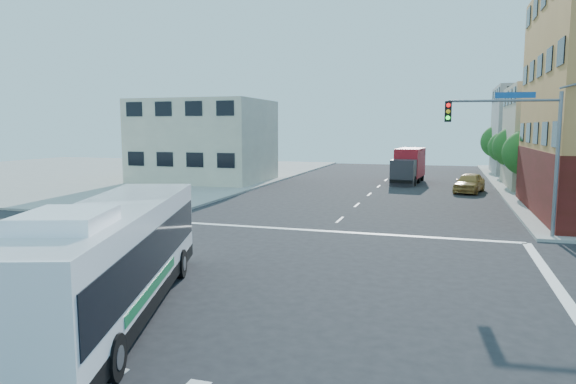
% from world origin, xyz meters
% --- Properties ---
extents(ground, '(120.00, 120.00, 0.00)m').
position_xyz_m(ground, '(0.00, 0.00, 0.00)').
color(ground, black).
rests_on(ground, ground).
extents(sidewalk_nw, '(50.00, 50.00, 0.15)m').
position_xyz_m(sidewalk_nw, '(-35.00, 35.00, 0.07)').
color(sidewalk_nw, gray).
rests_on(sidewalk_nw, ground).
extents(building_east_far, '(12.06, 10.06, 10.00)m').
position_xyz_m(building_east_far, '(16.98, 47.98, 5.01)').
color(building_east_far, '#ACACA6').
rests_on(building_east_far, ground).
extents(building_west, '(12.06, 10.06, 8.00)m').
position_xyz_m(building_west, '(-17.02, 29.98, 4.01)').
color(building_west, beige).
rests_on(building_west, ground).
extents(signal_mast_ne, '(7.91, 1.13, 8.07)m').
position_xyz_m(signal_mast_ne, '(9.08, 10.62, 4.98)').
color(signal_mast_ne, slate).
rests_on(signal_mast_ne, ground).
extents(street_tree_a, '(3.60, 3.60, 5.53)m').
position_xyz_m(street_tree_a, '(11.90, 27.92, 3.59)').
color(street_tree_a, '#3D2316').
rests_on(street_tree_a, ground).
extents(street_tree_b, '(3.80, 3.80, 5.79)m').
position_xyz_m(street_tree_b, '(11.90, 35.92, 3.75)').
color(street_tree_b, '#3D2316').
rests_on(street_tree_b, ground).
extents(street_tree_c, '(3.40, 3.40, 5.29)m').
position_xyz_m(street_tree_c, '(11.90, 43.92, 3.46)').
color(street_tree_c, '#3D2316').
rests_on(street_tree_c, ground).
extents(street_tree_d, '(4.00, 4.00, 6.03)m').
position_xyz_m(street_tree_d, '(11.90, 51.92, 3.88)').
color(street_tree_d, '#3D2316').
rests_on(street_tree_d, ground).
extents(transit_bus, '(6.09, 12.00, 3.50)m').
position_xyz_m(transit_bus, '(-3.07, -4.08, 1.71)').
color(transit_bus, black).
rests_on(transit_bus, ground).
extents(box_truck, '(2.87, 7.59, 3.33)m').
position_xyz_m(box_truck, '(2.35, 34.69, 1.62)').
color(box_truck, '#2A292F').
rests_on(box_truck, ground).
extents(parked_car, '(2.98, 5.11, 1.63)m').
position_xyz_m(parked_car, '(7.73, 28.69, 0.82)').
color(parked_car, '#BC8E42').
rests_on(parked_car, ground).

